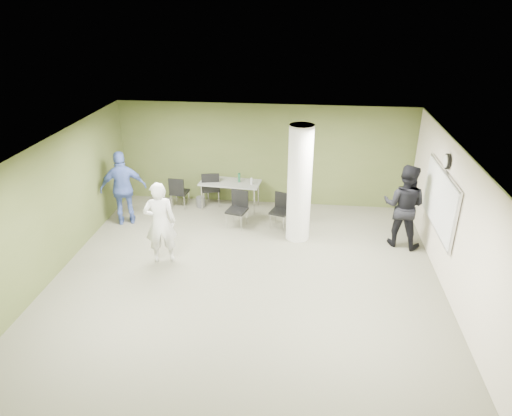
# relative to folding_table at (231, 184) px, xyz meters

# --- Properties ---
(floor) EXTENTS (8.00, 8.00, 0.00)m
(floor) POSITION_rel_folding_table_xyz_m (0.88, -3.50, -0.72)
(floor) COLOR #5B5947
(floor) RESTS_ON ground
(ceiling) EXTENTS (8.00, 8.00, 0.00)m
(ceiling) POSITION_rel_folding_table_xyz_m (0.88, -3.50, 2.08)
(ceiling) COLOR white
(ceiling) RESTS_ON wall_back
(wall_back) EXTENTS (8.00, 2.80, 0.02)m
(wall_back) POSITION_rel_folding_table_xyz_m (0.88, 0.50, 0.68)
(wall_back) COLOR #495528
(wall_back) RESTS_ON floor
(wall_left) EXTENTS (0.02, 8.00, 2.80)m
(wall_left) POSITION_rel_folding_table_xyz_m (-3.12, -3.50, 0.68)
(wall_left) COLOR #495528
(wall_left) RESTS_ON floor
(wall_right_cream) EXTENTS (0.02, 8.00, 2.80)m
(wall_right_cream) POSITION_rel_folding_table_xyz_m (4.88, -3.50, 0.68)
(wall_right_cream) COLOR beige
(wall_right_cream) RESTS_ON floor
(column) EXTENTS (0.56, 0.56, 2.80)m
(column) POSITION_rel_folding_table_xyz_m (1.88, -1.50, 0.68)
(column) COLOR silver
(column) RESTS_ON floor
(whiteboard) EXTENTS (0.05, 2.30, 1.30)m
(whiteboard) POSITION_rel_folding_table_xyz_m (4.80, -2.30, 0.78)
(whiteboard) COLOR silver
(whiteboard) RESTS_ON wall_right_cream
(wall_clock) EXTENTS (0.06, 0.32, 0.32)m
(wall_clock) POSITION_rel_folding_table_xyz_m (4.80, -2.30, 1.63)
(wall_clock) COLOR black
(wall_clock) RESTS_ON wall_right_cream
(folding_table) EXTENTS (1.67, 0.84, 1.02)m
(folding_table) POSITION_rel_folding_table_xyz_m (0.00, 0.00, 0.00)
(folding_table) COLOR gray
(folding_table) RESTS_ON floor
(wastebasket) EXTENTS (0.25, 0.25, 0.29)m
(wastebasket) POSITION_rel_folding_table_xyz_m (-0.85, -0.02, -0.58)
(wastebasket) COLOR #4C4C4C
(wastebasket) RESTS_ON floor
(chair_back_left) EXTENTS (0.49, 0.49, 0.91)m
(chair_back_left) POSITION_rel_folding_table_xyz_m (-1.42, -0.18, -0.19)
(chair_back_left) COLOR black
(chair_back_left) RESTS_ON floor
(chair_back_right) EXTENTS (0.60, 0.60, 1.01)m
(chair_back_right) POSITION_rel_folding_table_xyz_m (-0.56, 0.05, -0.13)
(chair_back_right) COLOR black
(chair_back_right) RESTS_ON floor
(chair_table_left) EXTENTS (0.57, 0.57, 0.94)m
(chair_table_left) POSITION_rel_folding_table_xyz_m (0.36, -1.04, -0.17)
(chair_table_left) COLOR black
(chair_table_left) RESTS_ON floor
(chair_table_right) EXTENTS (0.55, 0.55, 0.88)m
(chair_table_right) POSITION_rel_folding_table_xyz_m (1.43, -0.93, -0.21)
(chair_table_right) COLOR black
(chair_table_right) RESTS_ON floor
(woman_white) EXTENTS (0.78, 0.63, 1.86)m
(woman_white) POSITION_rel_folding_table_xyz_m (-1.05, -2.90, 0.21)
(woman_white) COLOR silver
(woman_white) RESTS_ON floor
(man_black) EXTENTS (1.18, 1.06, 1.98)m
(man_black) POSITION_rel_folding_table_xyz_m (4.28, -1.56, 0.27)
(man_black) COLOR black
(man_black) RESTS_ON floor
(man_blue) EXTENTS (1.22, 0.84, 1.92)m
(man_blue) POSITION_rel_folding_table_xyz_m (-2.52, -1.20, 0.24)
(man_blue) COLOR #4359A6
(man_blue) RESTS_ON floor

